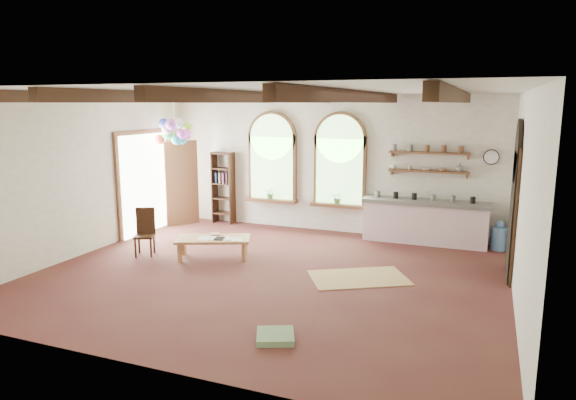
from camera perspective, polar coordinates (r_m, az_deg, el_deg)
The scene contains 27 objects.
floor at distance 9.22m, azimuth -2.11°, elevation -8.29°, with size 8.00×8.00×0.00m, color #542B22.
ceiling_beams at distance 8.72m, azimuth -2.26°, elevation 11.35°, with size 6.20×6.80×0.18m, color #341E10, non-canonical shape.
window_left at distance 12.50m, azimuth -1.79°, elevation 4.41°, with size 1.30×0.28×2.20m.
window_right at distance 11.93m, azimuth 5.76°, elevation 4.06°, with size 1.30×0.28×2.20m.
left_doorway at distance 12.44m, azimuth -15.67°, elevation 1.75°, with size 0.10×1.90×2.50m, color brown.
right_doorway at distance 9.69m, azimuth 23.67°, elevation -1.52°, with size 0.10×1.30×2.40m, color black.
kitchen_counter at distance 11.53m, azimuth 14.95°, elevation -2.31°, with size 2.68×0.62×0.94m.
wall_shelf_lower at distance 11.52m, azimuth 15.31°, elevation 3.09°, with size 1.70×0.24×0.04m, color brown.
wall_shelf_upper at distance 11.48m, azimuth 15.41°, elevation 5.07°, with size 1.70×0.24×0.04m, color brown.
wall_clock at distance 11.49m, azimuth 21.66°, elevation 4.46°, with size 0.32×0.32×0.04m, color black.
bookshelf at distance 13.06m, azimuth -7.20°, elevation 1.36°, with size 0.53×0.32×1.80m.
coffee_table at distance 10.19m, azimuth -8.33°, elevation -4.43°, with size 1.58×1.16×0.41m.
side_chair at distance 10.70m, azimuth -15.61°, elevation -4.47°, with size 0.49×0.49×0.94m.
floor_mat at distance 9.12m, azimuth 7.86°, elevation -8.55°, with size 1.65×1.02×0.02m, color tan.
floor_cushion at distance 6.85m, azimuth -1.42°, elevation -14.89°, with size 0.48×0.48×0.08m, color #6C8D61.
water_jug_a at distance 11.53m, azimuth 18.85°, elevation -3.82°, with size 0.27×0.27×0.52m.
water_jug_b at distance 11.52m, azimuth 22.44°, elevation -3.84°, with size 0.32×0.32×0.62m.
balloon_cluster at distance 12.41m, azimuth -12.52°, elevation 7.37°, with size 0.79×0.87×1.15m.
table_book at distance 10.41m, azimuth -8.56°, elevation -3.78°, with size 0.17×0.25×0.02m, color olive.
tablet at distance 10.08m, azimuth -7.64°, elevation -4.26°, with size 0.18×0.26×0.01m, color black.
potted_plant_left at distance 12.51m, azimuth -1.96°, elevation 0.80°, with size 0.27×0.23×0.30m, color #598C4C.
potted_plant_right at distance 11.95m, azimuth 5.55°, elevation 0.28°, with size 0.27×0.23×0.30m, color #598C4C.
shelf_cup_a at distance 11.62m, azimuth 11.65°, elevation 3.65°, with size 0.12×0.10×0.10m, color white.
shelf_cup_b at distance 11.56m, azimuth 13.36°, elevation 3.54°, with size 0.10×0.10×0.09m, color beige.
shelf_bowl_a at distance 11.52m, azimuth 15.08°, elevation 3.34°, with size 0.22×0.22×0.05m, color beige.
shelf_bowl_b at distance 11.49m, azimuth 16.81°, elevation 3.25°, with size 0.20×0.20×0.06m, color #8C664C.
shelf_vase at distance 11.46m, azimuth 18.58°, elevation 3.46°, with size 0.18×0.18×0.19m, color slate.
Camera 1 is at (3.49, -7.99, 3.00)m, focal length 32.00 mm.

